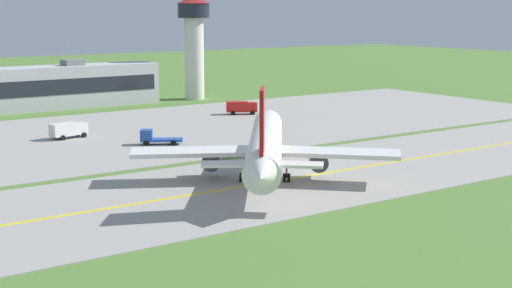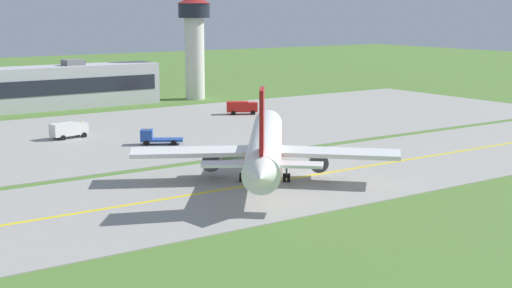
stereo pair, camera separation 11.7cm
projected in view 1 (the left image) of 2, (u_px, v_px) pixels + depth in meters
The scene contains 12 objects.
ground_plane at pixel (313, 176), 92.40m from camera, with size 500.00×500.00×0.00m, color #517A33.
taxiway_strip at pixel (313, 175), 92.39m from camera, with size 240.00×28.00×0.10m, color #9E9B93.
apron_pad at pixel (208, 125), 131.94m from camera, with size 140.00×52.00×0.10m, color #9E9B93.
taxiway_centreline at pixel (313, 175), 92.38m from camera, with size 220.00×0.60×0.01m, color yellow.
airplane_lead at pixel (265, 146), 89.77m from camera, with size 29.05×33.81×12.70m.
service_truck_baggage at pixel (68, 129), 118.31m from camera, with size 6.26×3.10×2.60m.
service_truck_fuel at pixel (155, 137), 112.90m from camera, with size 6.52×5.10×2.59m.
service_truck_catering at pixel (241, 107), 145.17m from camera, with size 6.22×4.79×2.60m.
terminal_building at pixel (17, 89), 149.61m from camera, with size 59.84×8.64×10.00m.
control_tower at pixel (194, 36), 167.90m from camera, with size 7.60×7.60×23.48m.
traffic_cone_near_edge at pixel (244, 161), 100.11m from camera, with size 0.44×0.44×0.60m, color orange.
traffic_cone_mid_edge at pixel (303, 152), 106.31m from camera, with size 0.44×0.44×0.60m, color orange.
Camera 1 is at (-57.24, -70.02, 20.60)m, focal length 51.97 mm.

